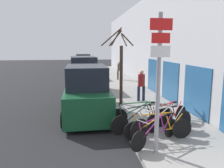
% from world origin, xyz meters
% --- Properties ---
extents(ground_plane, '(80.00, 80.00, 0.00)m').
position_xyz_m(ground_plane, '(0.00, 11.20, 0.00)').
color(ground_plane, black).
extents(sidewalk_curb, '(3.20, 32.00, 0.15)m').
position_xyz_m(sidewalk_curb, '(2.60, 14.00, 0.07)').
color(sidewalk_curb, gray).
rests_on(sidewalk_curb, ground).
extents(building_facade, '(0.23, 32.00, 6.50)m').
position_xyz_m(building_facade, '(4.35, 13.92, 3.23)').
color(building_facade, '#BCBCC1').
rests_on(building_facade, ground).
extents(signpost, '(0.58, 0.13, 3.68)m').
position_xyz_m(signpost, '(1.48, 2.97, 2.19)').
color(signpost, '#939399').
rests_on(signpost, sidewalk_curb).
extents(bicycle_0, '(1.79, 1.17, 0.83)m').
position_xyz_m(bicycle_0, '(1.66, 3.49, 0.51)').
color(bicycle_0, black).
rests_on(bicycle_0, sidewalk_curb).
extents(bicycle_1, '(2.17, 0.44, 0.88)m').
position_xyz_m(bicycle_1, '(1.83, 3.74, 0.53)').
color(bicycle_1, black).
rests_on(bicycle_1, sidewalk_curb).
extents(bicycle_2, '(2.37, 0.90, 0.97)m').
position_xyz_m(bicycle_2, '(2.09, 4.04, 0.56)').
color(bicycle_2, black).
rests_on(bicycle_2, sidewalk_curb).
extents(bicycle_3, '(2.23, 0.80, 0.92)m').
position_xyz_m(bicycle_3, '(1.51, 4.55, 0.54)').
color(bicycle_3, black).
rests_on(bicycle_3, sidewalk_curb).
extents(bicycle_4, '(1.97, 1.20, 0.91)m').
position_xyz_m(bicycle_4, '(2.55, 4.75, 0.54)').
color(bicycle_4, black).
rests_on(bicycle_4, sidewalk_curb).
extents(bicycle_5, '(2.36, 0.44, 0.89)m').
position_xyz_m(bicycle_5, '(1.70, 5.10, 0.53)').
color(bicycle_5, black).
rests_on(bicycle_5, sidewalk_curb).
extents(parked_car_0, '(2.06, 4.57, 2.22)m').
position_xyz_m(parked_car_0, '(-0.24, 7.00, 1.00)').
color(parked_car_0, '#144728').
rests_on(parked_car_0, ground).
extents(parked_car_1, '(2.19, 4.62, 2.36)m').
position_xyz_m(parked_car_1, '(-0.26, 12.56, 1.06)').
color(parked_car_1, gray).
rests_on(parked_car_1, ground).
extents(parked_car_2, '(2.14, 4.42, 2.17)m').
position_xyz_m(parked_car_2, '(-0.20, 18.25, 0.99)').
color(parked_car_2, '#B2B7BC').
rests_on(parked_car_2, ground).
extents(parked_car_3, '(2.03, 4.70, 2.19)m').
position_xyz_m(parked_car_3, '(-0.06, 23.90, 1.00)').
color(parked_car_3, navy).
rests_on(parked_car_3, ground).
extents(pedestrian_near, '(0.43, 0.37, 1.65)m').
position_xyz_m(pedestrian_near, '(2.70, 8.66, 1.10)').
color(pedestrian_near, '#1E2338').
rests_on(pedestrian_near, sidewalk_curb).
extents(pedestrian_far, '(0.43, 0.36, 1.64)m').
position_xyz_m(pedestrian_far, '(2.98, 16.54, 1.09)').
color(pedestrian_far, '#4C3D2D').
rests_on(pedestrian_far, sidewalk_curb).
extents(street_tree, '(1.62, 1.78, 3.78)m').
position_xyz_m(street_tree, '(1.48, 8.19, 2.02)').
color(street_tree, '#3D2D23').
rests_on(street_tree, sidewalk_curb).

